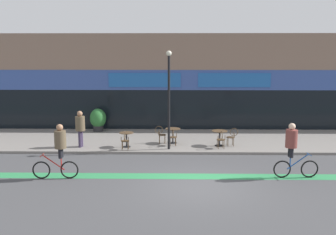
# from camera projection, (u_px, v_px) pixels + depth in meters

# --- Properties ---
(ground_plane) EXTENTS (120.00, 120.00, 0.00)m
(ground_plane) POSITION_uv_depth(u_px,v_px,m) (199.00, 187.00, 14.13)
(ground_plane) COLOR #424244
(sidewalk_slab) EXTENTS (40.00, 5.50, 0.12)m
(sidewalk_slab) POSITION_uv_depth(u_px,v_px,m) (191.00, 140.00, 21.27)
(sidewalk_slab) COLOR slate
(sidewalk_slab) RESTS_ON ground
(storefront_facade) EXTENTS (40.00, 4.06, 5.87)m
(storefront_facade) POSITION_uv_depth(u_px,v_px,m) (188.00, 81.00, 25.44)
(storefront_facade) COLOR #7F6656
(storefront_facade) RESTS_ON ground
(bike_lane_stripe) EXTENTS (36.00, 0.70, 0.01)m
(bike_lane_stripe) POSITION_uv_depth(u_px,v_px,m) (197.00, 176.00, 15.33)
(bike_lane_stripe) COLOR #2D844C
(bike_lane_stripe) RESTS_ON ground
(bistro_table_0) EXTENTS (0.72, 0.72, 0.73)m
(bistro_table_0) POSITION_uv_depth(u_px,v_px,m) (127.00, 137.00, 19.45)
(bistro_table_0) COLOR black
(bistro_table_0) RESTS_ON sidewalk_slab
(bistro_table_1) EXTENTS (0.77, 0.77, 0.77)m
(bistro_table_1) POSITION_uv_depth(u_px,v_px,m) (173.00, 133.00, 20.26)
(bistro_table_1) COLOR black
(bistro_table_1) RESTS_ON sidewalk_slab
(bistro_table_2) EXTENTS (0.79, 0.79, 0.77)m
(bistro_table_2) POSITION_uv_depth(u_px,v_px,m) (219.00, 135.00, 19.72)
(bistro_table_2) COLOR black
(bistro_table_2) RESTS_ON sidewalk_slab
(cafe_chair_0_near) EXTENTS (0.41, 0.58, 0.90)m
(cafe_chair_0_near) POSITION_uv_depth(u_px,v_px,m) (125.00, 140.00, 18.84)
(cafe_chair_0_near) COLOR #4C3823
(cafe_chair_0_near) RESTS_ON sidewalk_slab
(cafe_chair_1_near) EXTENTS (0.43, 0.59, 0.90)m
(cafe_chair_1_near) POSITION_uv_depth(u_px,v_px,m) (173.00, 136.00, 19.65)
(cafe_chair_1_near) COLOR #4C3823
(cafe_chair_1_near) RESTS_ON sidewalk_slab
(cafe_chair_1_side) EXTENTS (0.58, 0.41, 0.90)m
(cafe_chair_1_side) POSITION_uv_depth(u_px,v_px,m) (161.00, 133.00, 20.28)
(cafe_chair_1_side) COLOR #4C3823
(cafe_chair_1_side) RESTS_ON sidewalk_slab
(cafe_chair_2_near) EXTENTS (0.44, 0.59, 0.90)m
(cafe_chair_2_near) POSITION_uv_depth(u_px,v_px,m) (221.00, 138.00, 19.11)
(cafe_chair_2_near) COLOR #4C3823
(cafe_chair_2_near) RESTS_ON sidewalk_slab
(cafe_chair_2_side) EXTENTS (0.58, 0.42, 0.90)m
(cafe_chair_2_side) POSITION_uv_depth(u_px,v_px,m) (232.00, 136.00, 19.72)
(cafe_chair_2_side) COLOR #4C3823
(cafe_chair_2_side) RESTS_ON sidewalk_slab
(planter_pot) EXTENTS (0.95, 0.95, 1.36)m
(planter_pot) POSITION_uv_depth(u_px,v_px,m) (98.00, 119.00, 23.24)
(planter_pot) COLOR #232326
(planter_pot) RESTS_ON sidewalk_slab
(lamp_post) EXTENTS (0.26, 0.26, 4.74)m
(lamp_post) POSITION_uv_depth(u_px,v_px,m) (169.00, 93.00, 18.67)
(lamp_post) COLOR black
(lamp_post) RESTS_ON sidewalk_slab
(cyclist_0) EXTENTS (1.75, 0.50, 2.14)m
(cyclist_0) POSITION_uv_depth(u_px,v_px,m) (293.00, 146.00, 14.98)
(cyclist_0) COLOR black
(cyclist_0) RESTS_ON ground
(cyclist_1) EXTENTS (1.76, 0.50, 2.13)m
(cyclist_1) POSITION_uv_depth(u_px,v_px,m) (59.00, 147.00, 14.87)
(cyclist_1) COLOR black
(cyclist_1) RESTS_ON ground
(pedestrian_near_end) EXTENTS (0.54, 0.54, 1.81)m
(pedestrian_near_end) POSITION_uv_depth(u_px,v_px,m) (80.00, 126.00, 19.38)
(pedestrian_near_end) COLOR #382D47
(pedestrian_near_end) RESTS_ON sidewalk_slab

